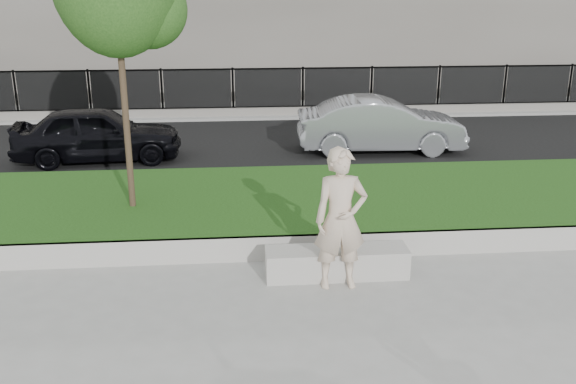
{
  "coord_description": "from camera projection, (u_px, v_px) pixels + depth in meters",
  "views": [
    {
      "loc": [
        -0.64,
        -8.13,
        4.13
      ],
      "look_at": [
        0.18,
        1.2,
        1.06
      ],
      "focal_mm": 40.0,
      "sensor_mm": 36.0,
      "label": 1
    }
  ],
  "objects": [
    {
      "name": "grass_bank",
      "position": [
        270.0,
        206.0,
        11.81
      ],
      "size": [
        34.0,
        4.0,
        0.4
      ],
      "primitive_type": "cube",
      "color": "black",
      "rests_on": "ground"
    },
    {
      "name": "car_silver",
      "position": [
        380.0,
        125.0,
        16.09
      ],
      "size": [
        4.19,
        1.6,
        1.36
      ],
      "primitive_type": "imported",
      "rotation": [
        0.0,
        0.0,
        1.53
      ],
      "color": "#96999F",
      "rests_on": "street"
    },
    {
      "name": "man",
      "position": [
        341.0,
        219.0,
        8.87
      ],
      "size": [
        0.75,
        0.51,
        2.02
      ],
      "primitive_type": "imported",
      "rotation": [
        0.0,
        0.0,
        0.03
      ],
      "color": "beige",
      "rests_on": "ground"
    },
    {
      "name": "far_pavement",
      "position": [
        252.0,
        111.0,
        21.32
      ],
      "size": [
        34.0,
        3.0,
        0.12
      ],
      "primitive_type": "cube",
      "color": "gray",
      "rests_on": "ground"
    },
    {
      "name": "iron_fence",
      "position": [
        252.0,
        102.0,
        20.22
      ],
      "size": [
        32.0,
        0.3,
        1.5
      ],
      "color": "slate",
      "rests_on": "far_pavement"
    },
    {
      "name": "ground",
      "position": [
        283.0,
        290.0,
        9.03
      ],
      "size": [
        90.0,
        90.0,
        0.0
      ],
      "primitive_type": "plane",
      "color": "gray",
      "rests_on": "ground"
    },
    {
      "name": "book",
      "position": [
        347.0,
        246.0,
        9.41
      ],
      "size": [
        0.26,
        0.22,
        0.02
      ],
      "primitive_type": "cube",
      "rotation": [
        0.0,
        0.0,
        0.35
      ],
      "color": "white",
      "rests_on": "stone_bench"
    },
    {
      "name": "car_dark",
      "position": [
        98.0,
        133.0,
        15.24
      ],
      "size": [
        4.01,
        1.87,
        1.33
      ],
      "primitive_type": "imported",
      "rotation": [
        0.0,
        0.0,
        1.65
      ],
      "color": "black",
      "rests_on": "street"
    },
    {
      "name": "stone_bench",
      "position": [
        337.0,
        262.0,
        9.42
      ],
      "size": [
        2.09,
        0.52,
        0.43
      ],
      "primitive_type": "cube",
      "color": "#ACA9A1",
      "rests_on": "ground"
    },
    {
      "name": "street",
      "position": [
        257.0,
        144.0,
        17.07
      ],
      "size": [
        34.0,
        7.0,
        0.04
      ],
      "primitive_type": "cube",
      "color": "black",
      "rests_on": "ground"
    },
    {
      "name": "grass_kerb",
      "position": [
        278.0,
        248.0,
        9.96
      ],
      "size": [
        34.0,
        0.08,
        0.4
      ],
      "primitive_type": "cube",
      "color": "#ACA9A1",
      "rests_on": "ground"
    }
  ]
}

